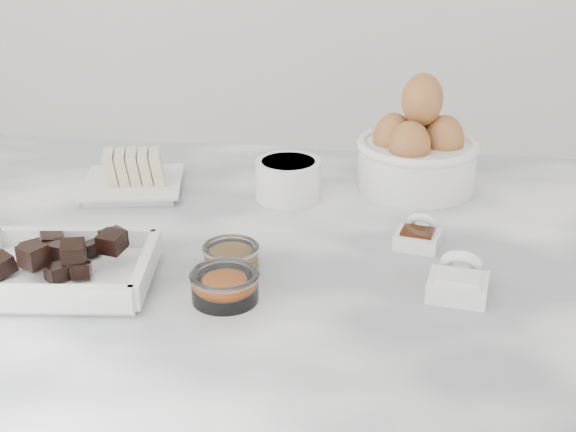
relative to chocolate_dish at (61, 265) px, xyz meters
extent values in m
cube|color=white|center=(0.22, 0.09, -0.04)|extent=(1.20, 0.80, 0.04)
cube|color=white|center=(0.00, 0.00, -0.02)|extent=(0.20, 0.16, 0.01)
cube|color=white|center=(-0.01, 0.28, -0.02)|extent=(0.14, 0.14, 0.01)
cube|color=white|center=(-0.01, 0.28, -0.01)|extent=(0.16, 0.16, 0.00)
cylinder|color=white|center=(0.22, 0.28, 0.00)|extent=(0.09, 0.09, 0.05)
cylinder|color=white|center=(0.22, 0.28, 0.03)|extent=(0.07, 0.07, 0.01)
cylinder|color=white|center=(0.39, 0.34, 0.01)|extent=(0.17, 0.17, 0.07)
torus|color=white|center=(0.39, 0.34, 0.04)|extent=(0.17, 0.17, 0.01)
ellipsoid|color=#A86736|center=(0.43, 0.35, 0.05)|extent=(0.06, 0.06, 0.07)
ellipsoid|color=#A86736|center=(0.36, 0.34, 0.05)|extent=(0.06, 0.06, 0.07)
ellipsoid|color=#A86736|center=(0.40, 0.38, 0.05)|extent=(0.06, 0.06, 0.07)
ellipsoid|color=#A86736|center=(0.39, 0.31, 0.05)|extent=(0.06, 0.06, 0.07)
ellipsoid|color=#A86736|center=(0.40, 0.34, 0.11)|extent=(0.06, 0.06, 0.07)
cylinder|color=white|center=(0.18, 0.06, -0.01)|extent=(0.06, 0.06, 0.03)
torus|color=white|center=(0.18, 0.06, 0.00)|extent=(0.07, 0.07, 0.01)
cylinder|color=orange|center=(0.18, 0.06, -0.01)|extent=(0.05, 0.05, 0.01)
cylinder|color=white|center=(0.19, -0.01, -0.01)|extent=(0.07, 0.07, 0.03)
torus|color=white|center=(0.19, -0.01, 0.01)|extent=(0.08, 0.08, 0.01)
ellipsoid|color=orange|center=(0.19, -0.01, -0.01)|extent=(0.05, 0.05, 0.02)
cube|color=white|center=(0.39, 0.14, -0.01)|extent=(0.06, 0.05, 0.02)
cube|color=#32160B|center=(0.39, 0.14, 0.00)|extent=(0.04, 0.04, 0.00)
torus|color=white|center=(0.40, 0.17, 0.00)|extent=(0.04, 0.04, 0.04)
cube|color=white|center=(0.43, 0.02, -0.01)|extent=(0.07, 0.06, 0.02)
cube|color=white|center=(0.43, 0.02, 0.00)|extent=(0.05, 0.04, 0.00)
torus|color=white|center=(0.44, 0.06, 0.00)|extent=(0.05, 0.04, 0.05)
camera|label=1|loc=(0.35, -0.75, 0.41)|focal=50.00mm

